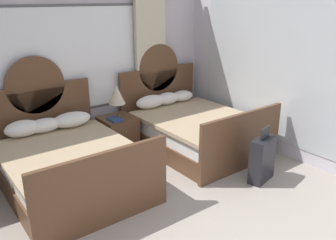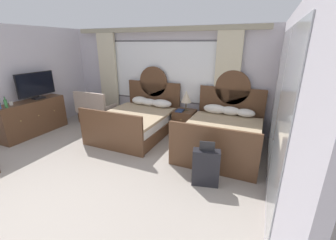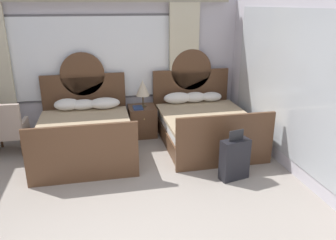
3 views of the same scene
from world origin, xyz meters
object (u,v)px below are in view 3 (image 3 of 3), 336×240
bed_near_window (85,133)px  suitcase_on_floor (235,159)px  bed_near_mirror (204,124)px  armchair_by_window_left (7,128)px  table_lamp_on_nightstand (143,88)px  nightstand_between_beds (142,121)px  book_on_nightstand (138,108)px

bed_near_window → suitcase_on_floor: size_ratio=2.70×
bed_near_mirror → armchair_by_window_left: 3.54m
bed_near_window → table_lamp_on_nightstand: bed_near_window is taller
bed_near_mirror → nightstand_between_beds: 1.25m
book_on_nightstand → armchair_by_window_left: bearing=-173.1°
book_on_nightstand → bed_near_window: bearing=-155.1°
table_lamp_on_nightstand → armchair_by_window_left: 2.53m
bed_near_mirror → armchair_by_window_left: size_ratio=2.23×
table_lamp_on_nightstand → armchair_by_window_left: bearing=-170.6°
bed_near_mirror → suitcase_on_floor: 1.48m
nightstand_between_beds → armchair_by_window_left: (-2.43, -0.39, 0.19)m
table_lamp_on_nightstand → nightstand_between_beds: bearing=-141.1°
bed_near_window → nightstand_between_beds: 1.25m
bed_near_mirror → book_on_nightstand: (-1.20, 0.47, 0.27)m
armchair_by_window_left → suitcase_on_floor: bearing=-25.3°
bed_near_mirror → book_on_nightstand: 1.32m
book_on_nightstand → suitcase_on_floor: 2.32m
book_on_nightstand → armchair_by_window_left: armchair_by_window_left is taller
armchair_by_window_left → bed_near_mirror: bearing=-3.1°
bed_near_mirror → book_on_nightstand: bed_near_mirror is taller
table_lamp_on_nightstand → armchair_by_window_left: (-2.45, -0.41, -0.48)m
bed_near_window → book_on_nightstand: 1.15m
bed_near_mirror → table_lamp_on_nightstand: bearing=151.0°
nightstand_between_beds → armchair_by_window_left: 2.47m
bed_near_mirror → bed_near_window: bearing=179.9°
bed_near_window → table_lamp_on_nightstand: 1.42m
bed_near_window → suitcase_on_floor: bed_near_window is taller
book_on_nightstand → suitcase_on_floor: bearing=-58.2°
bed_near_mirror → suitcase_on_floor: bed_near_mirror is taller
table_lamp_on_nightstand → armchair_by_window_left: size_ratio=0.56×
bed_near_window → bed_near_mirror: bearing=-0.1°
table_lamp_on_nightstand → book_on_nightstand: bearing=-133.7°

